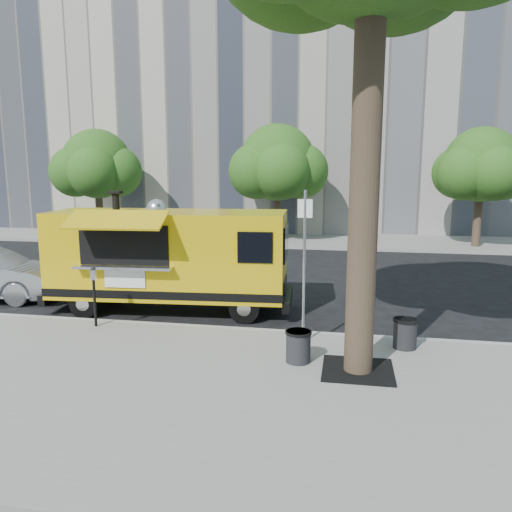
{
  "coord_description": "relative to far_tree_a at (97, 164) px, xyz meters",
  "views": [
    {
      "loc": [
        2.35,
        -11.03,
        3.53
      ],
      "look_at": [
        0.32,
        0.0,
        1.58
      ],
      "focal_mm": 35.0,
      "sensor_mm": 36.0,
      "label": 1
    }
  ],
  "objects": [
    {
      "name": "trash_bin_left",
      "position": [
        11.56,
        -14.9,
        -3.32
      ],
      "size": [
        0.47,
        0.47,
        0.57
      ],
      "color": "black",
      "rests_on": "sidewalk"
    },
    {
      "name": "sidewalk",
      "position": [
        10.0,
        -16.3,
        -3.7
      ],
      "size": [
        60.0,
        6.0,
        0.15
      ],
      "primitive_type": "cube",
      "color": "gray",
      "rests_on": "ground"
    },
    {
      "name": "building_left",
      "position": [
        2.0,
        9.7,
        8.22
      ],
      "size": [
        22.0,
        14.0,
        24.0
      ],
      "primitive_type": "cube",
      "color": "#AEA391",
      "rests_on": "ground"
    },
    {
      "name": "parking_meter",
      "position": [
        7.0,
        -13.65,
        -2.79
      ],
      "size": [
        0.11,
        0.11,
        1.33
      ],
      "color": "black",
      "rests_on": "sidewalk"
    },
    {
      "name": "tree_well",
      "position": [
        12.6,
        -15.1,
        -3.62
      ],
      "size": [
        1.2,
        1.2,
        0.02
      ],
      "primitive_type": "cube",
      "color": "black",
      "rests_on": "sidewalk"
    },
    {
      "name": "far_tree_c",
      "position": [
        18.0,
        0.1,
        -0.06
      ],
      "size": [
        3.24,
        3.24,
        5.21
      ],
      "color": "#33261C",
      "rests_on": "far_sidewalk"
    },
    {
      "name": "far_tree_a",
      "position": [
        0.0,
        0.0,
        0.0
      ],
      "size": [
        3.42,
        3.42,
        5.36
      ],
      "color": "#33261C",
      "rests_on": "far_sidewalk"
    },
    {
      "name": "far_sidewalk",
      "position": [
        10.0,
        1.2,
        -3.7
      ],
      "size": [
        60.0,
        5.0,
        0.15
      ],
      "primitive_type": "cube",
      "color": "gray",
      "rests_on": "ground"
    },
    {
      "name": "curb",
      "position": [
        10.0,
        -13.23,
        -3.7
      ],
      "size": [
        60.0,
        0.14,
        0.16
      ],
      "primitive_type": "cube",
      "color": "#999993",
      "rests_on": "ground"
    },
    {
      "name": "ground",
      "position": [
        10.0,
        -12.3,
        -3.78
      ],
      "size": [
        120.0,
        120.0,
        0.0
      ],
      "primitive_type": "plane",
      "color": "black",
      "rests_on": "ground"
    },
    {
      "name": "far_tree_b",
      "position": [
        9.0,
        0.4,
        0.06
      ],
      "size": [
        3.6,
        3.6,
        5.5
      ],
      "color": "#33261C",
      "rests_on": "far_sidewalk"
    },
    {
      "name": "sign_post",
      "position": [
        11.55,
        -13.85,
        -1.93
      ],
      "size": [
        0.28,
        0.06,
        3.0
      ],
      "color": "silver",
      "rests_on": "sidewalk"
    },
    {
      "name": "trash_bin_right",
      "position": [
        13.5,
        -13.83,
        -3.32
      ],
      "size": [
        0.48,
        0.48,
        0.57
      ],
      "color": "black",
      "rests_on": "sidewalk"
    },
    {
      "name": "food_truck",
      "position": [
        7.99,
        -11.73,
        -2.37
      ],
      "size": [
        6.2,
        3.12,
        2.98
      ],
      "rotation": [
        0.0,
        0.0,
        0.07
      ],
      "color": "gold",
      "rests_on": "ground"
    }
  ]
}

